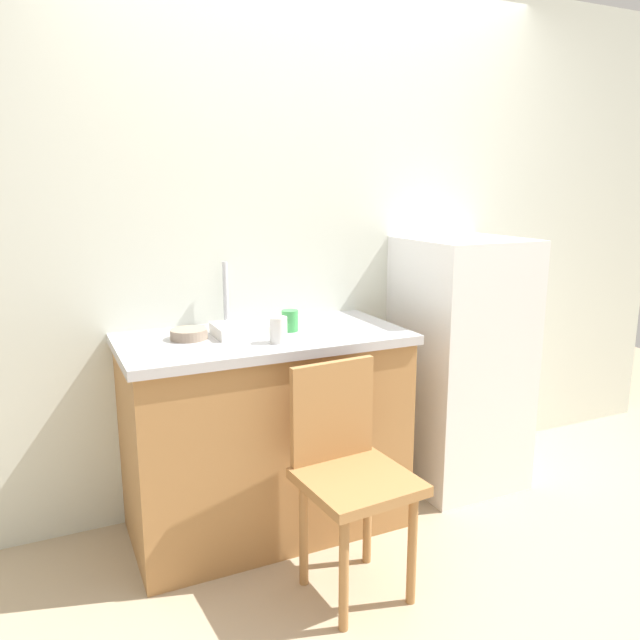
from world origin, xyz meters
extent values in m
plane|color=tan|center=(0.00, 0.00, 0.00)|extent=(8.00, 8.00, 0.00)
cube|color=silver|center=(0.00, 1.00, 1.28)|extent=(4.80, 0.10, 2.56)
cube|color=#A87542|center=(-0.39, 0.65, 0.44)|extent=(1.20, 0.60, 0.88)
cube|color=#B7B7BC|center=(-0.39, 0.65, 0.90)|extent=(1.24, 0.64, 0.04)
cylinder|color=#B7B7BC|center=(-0.48, 0.90, 1.07)|extent=(0.02, 0.02, 0.29)
cube|color=white|center=(0.70, 0.67, 0.65)|extent=(0.57, 0.56, 1.30)
cylinder|color=#A87542|center=(-0.39, -0.12, 0.23)|extent=(0.04, 0.04, 0.45)
cylinder|color=#A87542|center=(-0.09, -0.10, 0.23)|extent=(0.04, 0.04, 0.45)
cylinder|color=#A87542|center=(-0.41, 0.18, 0.23)|extent=(0.04, 0.04, 0.45)
cylinder|color=#A87542|center=(-0.11, 0.20, 0.23)|extent=(0.04, 0.04, 0.45)
cube|color=#A87542|center=(-0.25, 0.04, 0.47)|extent=(0.43, 0.43, 0.04)
cube|color=#A87542|center=(-0.27, 0.22, 0.69)|extent=(0.36, 0.06, 0.40)
cube|color=white|center=(-0.46, 0.68, 0.94)|extent=(0.28, 0.20, 0.05)
cylinder|color=gray|center=(-0.71, 0.70, 0.94)|extent=(0.16, 0.16, 0.04)
cylinder|color=white|center=(-0.39, 0.49, 0.97)|extent=(0.07, 0.07, 0.11)
cylinder|color=green|center=(-0.26, 0.66, 0.97)|extent=(0.07, 0.07, 0.09)
camera|label=1|loc=(-1.28, -1.82, 1.56)|focal=34.61mm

